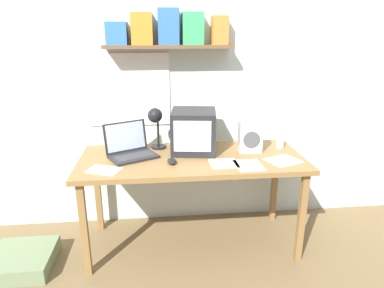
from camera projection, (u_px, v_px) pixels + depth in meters
The scene contains 14 objects.
ground_plane at pixel (192, 242), 2.71m from camera, with size 12.00×12.00×0.00m, color brown.
back_wall at pixel (185, 69), 2.73m from camera, with size 5.60×0.24×2.60m.
corner_desk at pixel (192, 165), 2.51m from camera, with size 1.62×0.70×0.72m.
crt_monitor at pixel (194, 131), 2.57m from camera, with size 0.37×0.37×0.31m.
laptop at pixel (130, 148), 2.50m from camera, with size 0.41×0.38×0.24m.
desk_lamp at pixel (156, 120), 2.56m from camera, with size 0.13×0.18×0.33m.
juice_glass at pixel (280, 140), 2.68m from camera, with size 0.06×0.06×0.13m.
space_heater at pixel (250, 136), 2.57m from camera, with size 0.17×0.12×0.24m.
computer_mouse at pixel (172, 161), 2.36m from camera, with size 0.07×0.11×0.03m.
open_notebook at pixel (104, 170), 2.25m from camera, with size 0.25×0.21×0.00m.
printed_handout at pixel (283, 161), 2.41m from camera, with size 0.27×0.25×0.00m.
loose_paper_near_laptop at pixel (224, 163), 2.36m from camera, with size 0.19×0.19×0.00m.
loose_paper_near_monitor at pixel (249, 165), 2.33m from camera, with size 0.19×0.22×0.00m.
floor_cushion at pixel (22, 260), 2.41m from camera, with size 0.42×0.42×0.11m.
Camera 1 is at (-0.24, -2.32, 1.59)m, focal length 32.00 mm.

